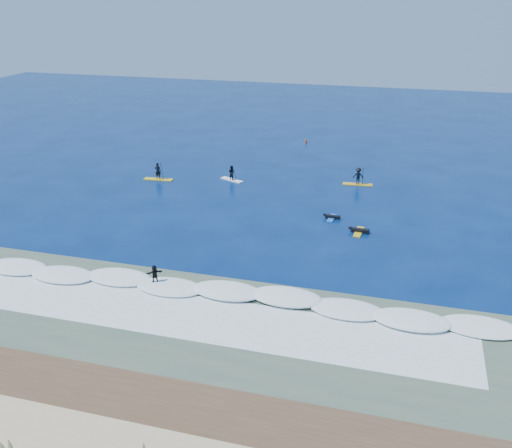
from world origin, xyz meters
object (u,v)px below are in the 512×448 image
(prone_paddler_far, at_px, (332,217))
(marker_buoy, at_px, (306,141))
(sup_paddler_center, at_px, (232,174))
(sup_paddler_right, at_px, (358,177))
(prone_paddler_near, at_px, (359,231))
(wave_surfer, at_px, (155,275))
(sup_paddler_left, at_px, (158,174))

(prone_paddler_far, distance_m, marker_buoy, 26.45)
(sup_paddler_center, relative_size, marker_buoy, 4.11)
(sup_paddler_right, bearing_deg, prone_paddler_near, -88.64)
(wave_surfer, bearing_deg, sup_paddler_right, 29.37)
(prone_paddler_far, xyz_separation_m, marker_buoy, (-7.33, 25.41, 0.15))
(sup_paddler_left, relative_size, sup_paddler_right, 1.02)
(prone_paddler_far, distance_m, wave_surfer, 18.35)
(sup_paddler_left, bearing_deg, wave_surfer, -70.52)
(sup_paddler_center, bearing_deg, wave_surfer, -60.74)
(sup_paddler_center, bearing_deg, prone_paddler_far, -9.50)
(sup_paddler_right, xyz_separation_m, prone_paddler_near, (1.50, -12.54, -0.68))
(sup_paddler_right, relative_size, prone_paddler_near, 1.37)
(sup_paddler_center, height_order, prone_paddler_near, sup_paddler_center)
(prone_paddler_far, bearing_deg, sup_paddler_left, 75.71)
(sup_paddler_center, bearing_deg, sup_paddler_right, 33.41)
(sup_paddler_right, distance_m, prone_paddler_near, 12.65)
(marker_buoy, bearing_deg, sup_paddler_left, -122.10)
(sup_paddler_left, bearing_deg, sup_paddler_right, 6.39)
(sup_paddler_left, xyz_separation_m, sup_paddler_right, (20.67, 4.06, 0.15))
(sup_paddler_center, height_order, sup_paddler_right, sup_paddler_right)
(wave_surfer, xyz_separation_m, marker_buoy, (2.53, 40.88, -0.49))
(sup_paddler_right, bearing_deg, prone_paddler_far, -102.09)
(sup_paddler_center, distance_m, wave_surfer, 23.51)
(prone_paddler_far, relative_size, marker_buoy, 2.98)
(prone_paddler_near, xyz_separation_m, wave_surfer, (-12.53, -12.99, 0.62))
(sup_paddler_center, relative_size, sup_paddler_right, 0.87)
(sup_paddler_right, distance_m, marker_buoy, 17.55)
(prone_paddler_near, relative_size, marker_buoy, 3.42)
(prone_paddler_near, relative_size, prone_paddler_far, 1.15)
(prone_paddler_near, height_order, prone_paddler_far, prone_paddler_near)
(prone_paddler_far, bearing_deg, prone_paddler_near, -130.06)
(sup_paddler_center, relative_size, prone_paddler_near, 1.20)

